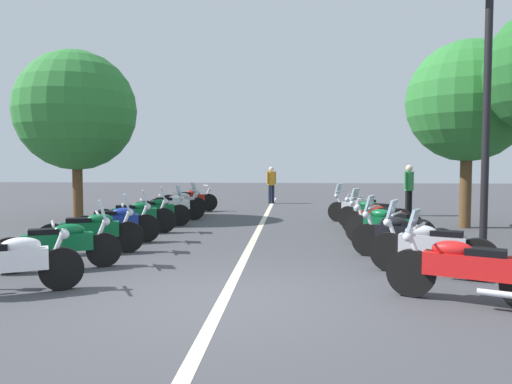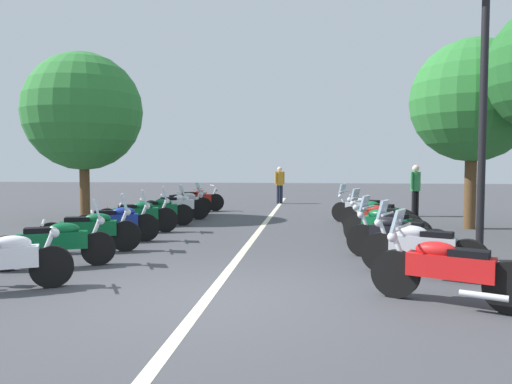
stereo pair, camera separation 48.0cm
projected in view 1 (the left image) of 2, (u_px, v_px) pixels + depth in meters
The scene contains 24 objects.
ground_plane at pixel (223, 300), 6.48m from camera, with size 80.00×80.00×0.00m, color #424247.
lane_centre_stripe at pixel (258, 231), 13.08m from camera, with size 25.91×0.16×0.01m, color beige.
motorcycle_left_row_0 at pixel (9, 263), 6.73m from camera, with size 1.11×1.85×0.99m.
motorcycle_left_row_1 at pixel (60, 244), 8.33m from camera, with size 1.10×1.96×1.19m.
motorcycle_left_row_2 at pixel (92, 231), 9.81m from camera, with size 0.93×2.03×1.21m.
motorcycle_left_row_3 at pixel (117, 223), 11.14m from camera, with size 0.87×1.95×1.22m.
motorcycle_left_row_4 at pixel (136, 216), 12.68m from camera, with size 0.87×2.12×1.22m.
motorcycle_left_row_5 at pixel (155, 211), 13.99m from camera, with size 1.12×2.00×1.21m.
motorcycle_left_row_6 at pixel (172, 206), 15.53m from camera, with size 1.13×2.04×1.22m.
motorcycle_left_row_7 at pixel (178, 203), 16.81m from camera, with size 1.10×1.89×1.00m.
motorcycle_left_row_8 at pixel (189, 200), 18.38m from camera, with size 1.13×2.06×1.02m.
motorcycle_right_row_0 at pixel (464, 268), 6.32m from camera, with size 1.07×1.91×1.22m.
motorcycle_right_row_1 at pixel (430, 247), 7.91m from camera, with size 1.02×1.90×1.22m.
motorcycle_right_row_2 at pixel (402, 235), 9.28m from camera, with size 1.03×1.87×1.21m.
motorcycle_right_row_3 at pixel (388, 226), 10.66m from camera, with size 1.33×1.78×1.01m.
motorcycle_right_row_4 at pixel (380, 218), 12.14m from camera, with size 1.20×1.87×1.20m.
motorcycle_right_row_5 at pixel (374, 213), 13.44m from camera, with size 1.17×1.93×0.99m.
motorcycle_right_row_6 at pixel (359, 208), 14.95m from camera, with size 1.14×1.92×1.20m.
street_lamp_twin_globe at pixel (488, 67), 9.12m from camera, with size 0.32×1.22×5.44m.
traffic_cone_0 at pixel (103, 217), 13.91m from camera, with size 0.36×0.36×0.61m.
bystander_0 at pixel (409, 186), 17.02m from camera, with size 0.39×0.41×1.79m.
bystander_1 at pixel (271, 182), 22.33m from camera, with size 0.37×0.43×1.70m.
roadside_tree_0 at pixel (76, 111), 15.64m from camera, with size 3.84×3.84×5.46m.
roadside_tree_2 at pixel (468, 102), 13.68m from camera, with size 3.41×3.41×5.30m.
Camera 1 is at (-6.34, -0.92, 1.83)m, focal length 34.04 mm.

